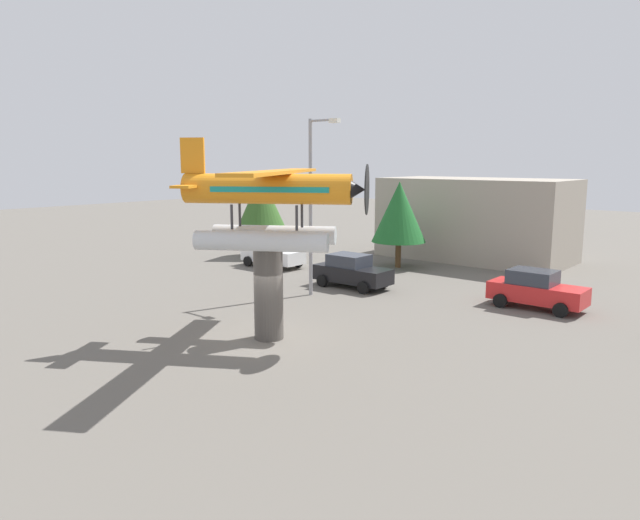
# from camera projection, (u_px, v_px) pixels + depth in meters

# --- Properties ---
(ground_plane) EXTENTS (140.00, 140.00, 0.00)m
(ground_plane) POSITION_uv_depth(u_px,v_px,m) (269.00, 338.00, 22.20)
(ground_plane) COLOR #605B54
(display_pedestal) EXTENTS (1.10, 1.10, 3.51)m
(display_pedestal) POSITION_uv_depth(u_px,v_px,m) (269.00, 293.00, 21.90)
(display_pedestal) COLOR #4C4742
(display_pedestal) RESTS_ON ground
(floatplane_monument) EXTENTS (7.03, 9.47, 4.00)m
(floatplane_monument) POSITION_uv_depth(u_px,v_px,m) (271.00, 202.00, 21.31)
(floatplane_monument) COLOR silver
(floatplane_monument) RESTS_ON display_pedestal
(car_near_white) EXTENTS (4.20, 2.02, 1.76)m
(car_near_white) POSITION_uv_depth(u_px,v_px,m) (272.00, 253.00, 37.01)
(car_near_white) COLOR white
(car_near_white) RESTS_ON ground
(car_mid_black) EXTENTS (4.20, 2.02, 1.76)m
(car_mid_black) POSITION_uv_depth(u_px,v_px,m) (352.00, 271.00, 30.98)
(car_mid_black) COLOR black
(car_mid_black) RESTS_ON ground
(car_far_red) EXTENTS (4.20, 2.02, 1.76)m
(car_far_red) POSITION_uv_depth(u_px,v_px,m) (536.00, 289.00, 26.56)
(car_far_red) COLOR red
(car_far_red) RESTS_ON ground
(streetlight_primary) EXTENTS (1.84, 0.28, 8.65)m
(streetlight_primary) POSITION_uv_depth(u_px,v_px,m) (313.00, 196.00, 28.43)
(streetlight_primary) COLOR gray
(streetlight_primary) RESTS_ON ground
(storefront_building) EXTENTS (12.41, 6.06, 5.48)m
(storefront_building) POSITION_uv_depth(u_px,v_px,m) (475.00, 219.00, 39.70)
(storefront_building) COLOR #9E9384
(storefront_building) RESTS_ON ground
(tree_west) EXTENTS (3.33, 3.33, 5.79)m
(tree_west) POSITION_uv_depth(u_px,v_px,m) (261.00, 201.00, 40.59)
(tree_west) COLOR brown
(tree_west) RESTS_ON ground
(tree_east) EXTENTS (3.39, 3.39, 5.40)m
(tree_east) POSITION_uv_depth(u_px,v_px,m) (399.00, 212.00, 36.35)
(tree_east) COLOR brown
(tree_east) RESTS_ON ground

